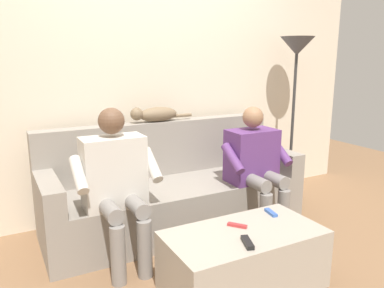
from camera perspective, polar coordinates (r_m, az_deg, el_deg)
ground_plane at (r=2.87m, az=3.64°, el=-17.29°), size 8.00×8.00×0.00m
back_wall at (r=3.57m, az=-6.41°, el=11.13°), size 4.71×0.06×2.67m
couch at (r=3.33m, az=-2.87°, el=-7.29°), size 2.18×0.75×0.88m
coffee_table at (r=2.54m, az=7.64°, el=-16.68°), size 0.99×0.53×0.38m
person_left_seated at (r=3.24m, az=9.45°, el=-2.62°), size 0.56×0.50×1.04m
person_right_seated at (r=2.69m, az=-11.20°, el=-5.25°), size 0.58×0.49×1.11m
cat_on_backrest at (r=3.37m, az=-5.54°, el=4.44°), size 0.58×0.14×0.14m
remote_blue at (r=2.73m, az=11.66°, el=-9.97°), size 0.06×0.13×0.02m
remote_red at (r=2.51m, az=6.73°, el=-11.96°), size 0.10×0.12×0.02m
remote_black at (r=2.30m, az=8.26°, el=-14.31°), size 0.09×0.15×0.02m
floor_lamp at (r=4.04m, az=15.29°, el=12.16°), size 0.34×0.34×1.63m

